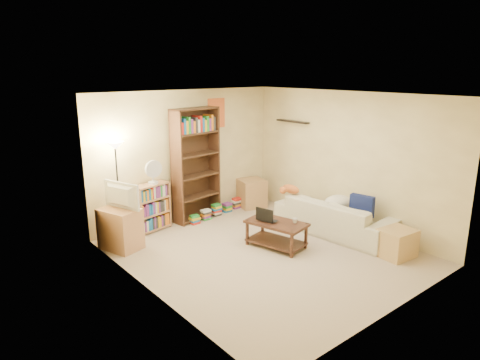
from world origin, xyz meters
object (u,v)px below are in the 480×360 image
at_px(sofa, 335,217).
at_px(tabby_cat, 289,189).
at_px(laptop, 269,219).
at_px(end_cabinet, 397,243).
at_px(short_bookshelf, 152,207).
at_px(desk_fan, 153,171).
at_px(coffee_table, 276,231).
at_px(tv_stand, 120,229).
at_px(mug, 295,221).
at_px(floor_lamp, 116,162).
at_px(tall_bookshelf, 196,162).
at_px(side_table, 252,193).
at_px(television, 118,196).

bearing_deg(sofa, tabby_cat, 18.61).
bearing_deg(laptop, end_cabinet, -161.77).
bearing_deg(short_bookshelf, desk_fan, -53.02).
relative_size(laptop, desk_fan, 0.90).
relative_size(tabby_cat, desk_fan, 1.13).
height_order(coffee_table, desk_fan, desk_fan).
bearing_deg(laptop, tabby_cat, -83.99).
xyz_separation_m(tv_stand, desk_fan, (0.84, 0.37, 0.77)).
distance_m(mug, floor_lamp, 3.11).
xyz_separation_m(coffee_table, short_bookshelf, (-1.23, 1.98, 0.16)).
xyz_separation_m(laptop, short_bookshelf, (-1.19, 1.84, -0.01)).
height_order(mug, tall_bookshelf, tall_bookshelf).
bearing_deg(coffee_table, sofa, -23.87).
bearing_deg(laptop, sofa, -125.16).
height_order(coffee_table, tall_bookshelf, tall_bookshelf).
bearing_deg(short_bookshelf, laptop, -68.12).
distance_m(sofa, end_cabinet, 1.26).
bearing_deg(sofa, desk_fan, 42.95).
xyz_separation_m(tv_stand, side_table, (3.11, 0.32, -0.04)).
bearing_deg(television, laptop, -144.21).
height_order(tall_bookshelf, end_cabinet, tall_bookshelf).
height_order(tv_stand, desk_fan, desk_fan).
xyz_separation_m(coffee_table, mug, (0.19, -0.23, 0.19)).
xyz_separation_m(side_table, end_cabinet, (0.10, -3.36, -0.07)).
xyz_separation_m(television, end_cabinet, (3.22, -3.05, -0.67)).
distance_m(laptop, side_table, 2.08).
relative_size(tabby_cat, tall_bookshelf, 0.23).
bearing_deg(sofa, side_table, -1.42).
distance_m(tabby_cat, coffee_table, 1.13).
relative_size(laptop, television, 0.53).
xyz_separation_m(laptop, desk_fan, (-1.14, 1.80, 0.66)).
xyz_separation_m(desk_fan, end_cabinet, (2.37, -3.41, -0.89)).
distance_m(tabby_cat, short_bookshelf, 2.55).
height_order(tv_stand, side_table, tv_stand).
distance_m(sofa, floor_lamp, 3.91).
distance_m(coffee_table, tall_bookshelf, 2.17).
distance_m(tabby_cat, side_table, 1.39).
bearing_deg(tall_bookshelf, tv_stand, -174.88).
distance_m(television, side_table, 3.19).
relative_size(tv_stand, television, 0.92).
distance_m(tabby_cat, end_cabinet, 2.13).
bearing_deg(floor_lamp, coffee_table, -46.06).
relative_size(laptop, end_cabinet, 0.73).
distance_m(laptop, tall_bookshelf, 1.98).
height_order(tv_stand, tall_bookshelf, tall_bookshelf).
xyz_separation_m(tall_bookshelf, short_bookshelf, (-0.98, 0.00, -0.71)).
bearing_deg(end_cabinet, television, 136.55).
distance_m(tabby_cat, floor_lamp, 3.13).
bearing_deg(floor_lamp, side_table, -0.84).
xyz_separation_m(tv_stand, television, (-0.00, 0.00, 0.56)).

